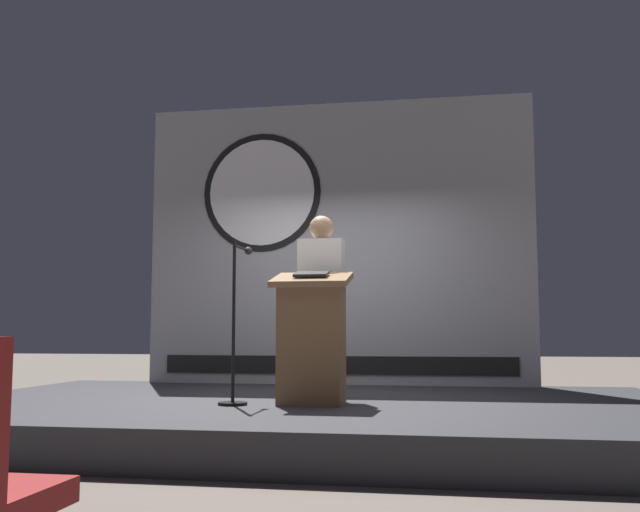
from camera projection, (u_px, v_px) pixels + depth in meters
The scene contains 6 objects.
ground_plane at pixel (306, 435), 6.29m from camera, with size 40.00×40.00×0.00m, color #6B6056.
stage_platform at pixel (306, 418), 6.30m from camera, with size 6.40×4.00×0.30m, color #333338.
banner_display at pixel (334, 241), 8.30m from camera, with size 4.43×0.12×3.24m.
podium at pixel (312, 338), 5.99m from camera, with size 0.64×0.50×1.11m.
speaker_person at pixel (321, 304), 6.49m from camera, with size 0.40×0.26×1.64m.
microphone_stand at pixel (235, 346), 6.00m from camera, with size 0.24×0.58×1.36m.
Camera 1 is at (1.21, -6.30, 0.91)m, focal length 40.62 mm.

